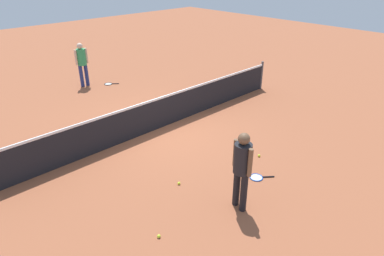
# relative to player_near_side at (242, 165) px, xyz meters

# --- Properties ---
(ground_plane) EXTENTS (40.00, 40.00, 0.00)m
(ground_plane) POSITION_rel_player_near_side_xyz_m (1.10, 3.95, -1.01)
(ground_plane) COLOR #9E5638
(court_net) EXTENTS (10.09, 0.09, 1.07)m
(court_net) POSITION_rel_player_near_side_xyz_m (1.10, 3.95, -0.51)
(court_net) COLOR #4C4C51
(court_net) RESTS_ON ground_plane
(player_near_side) EXTENTS (0.40, 0.53, 1.70)m
(player_near_side) POSITION_rel_player_near_side_xyz_m (0.00, 0.00, 0.00)
(player_near_side) COLOR black
(player_near_side) RESTS_ON ground_plane
(player_far_side) EXTENTS (0.52, 0.34, 1.70)m
(player_far_side) POSITION_rel_player_near_side_xyz_m (1.28, 8.93, 0.00)
(player_far_side) COLOR navy
(player_far_side) RESTS_ON ground_plane
(tennis_racket_near_player) EXTENTS (0.56, 0.50, 0.03)m
(tennis_racket_near_player) POSITION_rel_player_near_side_xyz_m (1.11, 0.36, -1.00)
(tennis_racket_near_player) COLOR blue
(tennis_racket_near_player) RESTS_ON ground_plane
(tennis_racket_far_player) EXTENTS (0.56, 0.50, 0.03)m
(tennis_racket_far_player) POSITION_rel_player_near_side_xyz_m (2.06, 8.45, -1.00)
(tennis_racket_far_player) COLOR black
(tennis_racket_far_player) RESTS_ON ground_plane
(tennis_ball_near_player) EXTENTS (0.07, 0.07, 0.07)m
(tennis_ball_near_player) POSITION_rel_player_near_side_xyz_m (-0.38, 1.42, -0.98)
(tennis_ball_near_player) COLOR #C6E033
(tennis_ball_near_player) RESTS_ON ground_plane
(tennis_ball_by_net) EXTENTS (0.07, 0.07, 0.07)m
(tennis_ball_by_net) POSITION_rel_player_near_side_xyz_m (1.90, 0.90, -0.98)
(tennis_ball_by_net) COLOR #C6E033
(tennis_ball_by_net) RESTS_ON ground_plane
(tennis_ball_midcourt) EXTENTS (0.07, 0.07, 0.07)m
(tennis_ball_midcourt) POSITION_rel_player_near_side_xyz_m (-1.73, 0.45, -0.98)
(tennis_ball_midcourt) COLOR #C6E033
(tennis_ball_midcourt) RESTS_ON ground_plane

